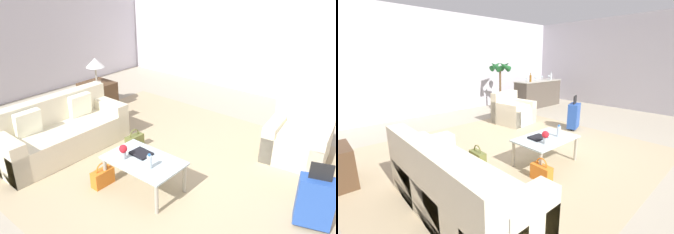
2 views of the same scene
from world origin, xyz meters
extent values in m
plane|color=#A89E89|center=(0.00, 0.00, 0.00)|extent=(12.00, 12.00, 0.00)
cube|color=silver|center=(0.00, 4.06, 1.55)|extent=(10.24, 0.12, 3.10)
cube|color=tan|center=(-0.60, 0.20, 0.00)|extent=(5.20, 4.40, 0.01)
cube|color=beige|center=(-2.10, -0.60, 0.23)|extent=(0.86, 2.12, 0.45)
cube|color=beige|center=(-2.42, -0.60, 0.44)|extent=(0.22, 2.12, 0.88)
cube|color=beige|center=(-2.10, 0.34, 0.31)|extent=(0.86, 0.24, 0.63)
cube|color=beige|center=(-2.10, -1.54, 0.31)|extent=(0.86, 0.24, 0.63)
cube|color=white|center=(-2.26, -0.12, 0.63)|extent=(0.16, 0.40, 0.41)
cube|color=white|center=(-2.26, -1.08, 0.63)|extent=(0.17, 0.40, 0.41)
cube|color=beige|center=(0.90, 1.60, 0.22)|extent=(1.00, 0.97, 0.44)
cube|color=beige|center=(0.86, 1.93, 0.42)|extent=(0.92, 0.31, 0.83)
cube|color=beige|center=(1.25, 1.64, 0.30)|extent=(0.30, 0.89, 0.60)
cube|color=beige|center=(0.55, 1.56, 0.30)|extent=(0.30, 0.89, 0.60)
cube|color=white|center=(0.91, 1.55, 0.48)|extent=(0.73, 0.69, 0.08)
cube|color=silver|center=(-0.40, -0.50, 0.44)|extent=(1.05, 0.66, 0.02)
cylinder|color=#ADA899|center=(-0.87, -0.22, 0.21)|extent=(0.05, 0.05, 0.43)
cylinder|color=#ADA899|center=(0.07, -0.22, 0.21)|extent=(0.05, 0.05, 0.43)
cylinder|color=#ADA899|center=(-0.87, -0.78, 0.21)|extent=(0.05, 0.05, 0.43)
cylinder|color=#ADA899|center=(0.07, -0.78, 0.21)|extent=(0.05, 0.05, 0.43)
cylinder|color=silver|center=(-0.20, -0.60, 0.54)|extent=(0.06, 0.06, 0.18)
cylinder|color=#2D6BBC|center=(-0.20, -0.60, 0.64)|extent=(0.04, 0.04, 0.02)
cube|color=black|center=(-0.52, -0.42, 0.47)|extent=(0.29, 0.23, 0.03)
cylinder|color=#B2B7BC|center=(-0.62, -0.65, 0.50)|extent=(0.07, 0.07, 0.10)
sphere|color=red|center=(-0.62, -0.65, 0.60)|extent=(0.11, 0.11, 0.11)
cube|color=#513823|center=(-3.20, 1.00, 0.28)|extent=(0.63, 0.63, 0.56)
cylinder|color=#ADA899|center=(-3.20, 1.00, 0.58)|extent=(0.18, 0.18, 0.02)
cylinder|color=#ADA899|center=(-3.20, 1.00, 0.75)|extent=(0.04, 0.04, 0.32)
cone|color=white|center=(-3.20, 1.00, 1.01)|extent=(0.39, 0.39, 0.19)
cube|color=#2851AD|center=(1.60, 0.20, 0.35)|extent=(0.45, 0.33, 0.60)
cube|color=black|center=(1.60, 0.20, 0.75)|extent=(0.24, 0.10, 0.20)
cylinder|color=black|center=(1.47, 0.16, 0.03)|extent=(0.03, 0.05, 0.05)
cylinder|color=black|center=(1.73, 0.24, 0.03)|extent=(0.03, 0.05, 0.05)
cube|color=olive|center=(-1.29, 0.20, 0.12)|extent=(0.15, 0.32, 0.24)
torus|color=olive|center=(-1.29, 0.20, 0.26)|extent=(0.03, 0.20, 0.20)
cube|color=orange|center=(-0.89, -0.82, 0.12)|extent=(0.15, 0.32, 0.24)
torus|color=orange|center=(-0.89, -0.82, 0.26)|extent=(0.02, 0.20, 0.20)
camera|label=1|loc=(2.23, -3.16, 2.73)|focal=35.00mm
camera|label=2|loc=(-3.24, -2.64, 1.73)|focal=24.00mm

